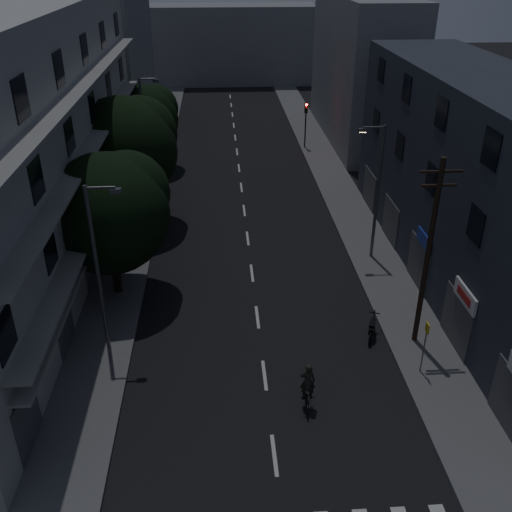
{
  "coord_description": "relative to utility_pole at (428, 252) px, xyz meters",
  "views": [
    {
      "loc": [
        -1.7,
        -12.97,
        16.48
      ],
      "look_at": [
        0.0,
        12.0,
        3.0
      ],
      "focal_mm": 40.0,
      "sensor_mm": 36.0,
      "label": 1
    }
  ],
  "objects": [
    {
      "name": "traffic_signal_far_right",
      "position": [
        -0.93,
        30.04,
        -1.77
      ],
      "size": [
        0.28,
        0.37,
        4.1
      ],
      "color": "black",
      "rests_on": "sidewalk_right"
    },
    {
      "name": "cyclist",
      "position": [
        -5.74,
        -3.93,
        -4.15
      ],
      "size": [
        0.72,
        1.73,
        2.14
      ],
      "rotation": [
        0.0,
        0.0,
        -0.08
      ],
      "color": "black",
      "rests_on": "ground"
    },
    {
      "name": "street_lamp_left_far",
      "position": [
        -14.59,
        22.43,
        -0.27
      ],
      "size": [
        1.51,
        0.25,
        8.0
      ],
      "color": "#525559",
      "rests_on": "sidewalk_left"
    },
    {
      "name": "building_far_end",
      "position": [
        -7.31,
        61.57,
        0.13
      ],
      "size": [
        24.0,
        8.0,
        10.0
      ],
      "primitive_type": "cube",
      "color": "slate",
      "rests_on": "ground"
    },
    {
      "name": "utility_pole",
      "position": [
        0.0,
        0.0,
        0.0
      ],
      "size": [
        1.8,
        0.24,
        9.0
      ],
      "color": "black",
      "rests_on": "sidewalk_right"
    },
    {
      "name": "sidewalk_right",
      "position": [
        0.19,
        16.57,
        -4.79
      ],
      "size": [
        3.0,
        90.0,
        0.15
      ],
      "primitive_type": "cube",
      "color": "#565659",
      "rests_on": "ground"
    },
    {
      "name": "motorcycle",
      "position": [
        -1.94,
        0.54,
        -4.41
      ],
      "size": [
        0.84,
        1.72,
        1.15
      ],
      "rotation": [
        0.0,
        0.0,
        -0.36
      ],
      "color": "black",
      "rests_on": "ground"
    },
    {
      "name": "tree_near",
      "position": [
        -14.6,
        5.44,
        0.1
      ],
      "size": [
        6.25,
        6.25,
        7.7
      ],
      "color": "black",
      "rests_on": "sidewalk_left"
    },
    {
      "name": "street_lamp_left_near",
      "position": [
        -14.29,
        0.45,
        -0.27
      ],
      "size": [
        1.51,
        0.25,
        8.0
      ],
      "color": "#515258",
      "rests_on": "sidewalk_left"
    },
    {
      "name": "building_far_left",
      "position": [
        -19.31,
        39.57,
        3.13
      ],
      "size": [
        6.0,
        20.0,
        16.0
      ],
      "primitive_type": "cube",
      "color": "slate",
      "rests_on": "ground"
    },
    {
      "name": "bus_stop_sign",
      "position": [
        -0.47,
        -2.29,
        -2.98
      ],
      "size": [
        0.06,
        0.35,
        2.52
      ],
      "color": "#595B60",
      "rests_on": "sidewalk_right"
    },
    {
      "name": "sidewalk_left",
      "position": [
        -14.81,
        16.57,
        -4.79
      ],
      "size": [
        3.0,
        90.0,
        0.15
      ],
      "primitive_type": "cube",
      "color": "#565659",
      "rests_on": "ground"
    },
    {
      "name": "building_left",
      "position": [
        -19.28,
        9.57,
        2.13
      ],
      "size": [
        7.0,
        36.0,
        14.0
      ],
      "color": "#A3A29E",
      "rests_on": "ground"
    },
    {
      "name": "lane_markings",
      "position": [
        -7.31,
        22.82,
        -4.86
      ],
      "size": [
        0.15,
        60.5,
        0.01
      ],
      "color": "beige",
      "rests_on": "ground"
    },
    {
      "name": "street_lamp_right",
      "position": [
        -0.12,
        8.43,
        -0.27
      ],
      "size": [
        1.51,
        0.25,
        8.0
      ],
      "color": "#525459",
      "rests_on": "sidewalk_right"
    },
    {
      "name": "tree_far",
      "position": [
        -14.94,
        25.45,
        -0.39
      ],
      "size": [
        5.58,
        5.58,
        6.9
      ],
      "color": "black",
      "rests_on": "sidewalk_left"
    },
    {
      "name": "building_far_right",
      "position": [
        4.69,
        33.57,
        1.63
      ],
      "size": [
        6.0,
        20.0,
        13.0
      ],
      "primitive_type": "cube",
      "color": "slate",
      "rests_on": "ground"
    },
    {
      "name": "ground",
      "position": [
        -7.31,
        16.57,
        -4.87
      ],
      "size": [
        160.0,
        160.0,
        0.0
      ],
      "primitive_type": "plane",
      "color": "black",
      "rests_on": "ground"
    },
    {
      "name": "traffic_signal_far_left",
      "position": [
        -13.93,
        31.53,
        -1.77
      ],
      "size": [
        0.28,
        0.37,
        4.1
      ],
      "color": "black",
      "rests_on": "sidewalk_left"
    },
    {
      "name": "tree_mid",
      "position": [
        -14.99,
        14.31,
        0.57
      ],
      "size": [
        6.88,
        6.88,
        8.46
      ],
      "color": "black",
      "rests_on": "sidewalk_left"
    },
    {
      "name": "building_right",
      "position": [
        4.69,
        5.57,
        0.63
      ],
      "size": [
        6.19,
        28.0,
        11.0
      ],
      "color": "#282C36",
      "rests_on": "ground"
    }
  ]
}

